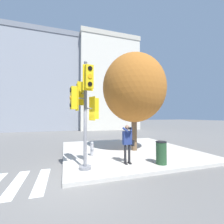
{
  "coord_description": "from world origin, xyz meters",
  "views": [
    {
      "loc": [
        -0.46,
        -5.57,
        2.31
      ],
      "look_at": [
        1.63,
        0.94,
        2.5
      ],
      "focal_mm": 24.0,
      "sensor_mm": 36.0,
      "label": 1
    }
  ],
  "objects_px": {
    "traffic_signal_pole": "(85,103)",
    "person_photographer": "(128,140)",
    "fire_hydrant": "(92,149)",
    "trash_bin": "(161,153)",
    "street_tree": "(134,88)"
  },
  "relations": [
    {
      "from": "traffic_signal_pole",
      "to": "street_tree",
      "type": "bearing_deg",
      "value": 35.33
    },
    {
      "from": "trash_bin",
      "to": "fire_hydrant",
      "type": "bearing_deg",
      "value": 139.58
    },
    {
      "from": "fire_hydrant",
      "to": "street_tree",
      "type": "bearing_deg",
      "value": 11.09
    },
    {
      "from": "traffic_signal_pole",
      "to": "person_photographer",
      "type": "bearing_deg",
      "value": 3.02
    },
    {
      "from": "fire_hydrant",
      "to": "trash_bin",
      "type": "height_order",
      "value": "trash_bin"
    },
    {
      "from": "fire_hydrant",
      "to": "trash_bin",
      "type": "xyz_separation_m",
      "value": [
        2.73,
        -2.33,
        0.13
      ]
    },
    {
      "from": "street_tree",
      "to": "fire_hydrant",
      "type": "bearing_deg",
      "value": -168.91
    },
    {
      "from": "traffic_signal_pole",
      "to": "person_photographer",
      "type": "distance_m",
      "value": 2.57
    },
    {
      "from": "street_tree",
      "to": "fire_hydrant",
      "type": "distance_m",
      "value": 4.58
    },
    {
      "from": "traffic_signal_pole",
      "to": "trash_bin",
      "type": "distance_m",
      "value": 4.05
    },
    {
      "from": "trash_bin",
      "to": "traffic_signal_pole",
      "type": "bearing_deg",
      "value": 172.77
    },
    {
      "from": "street_tree",
      "to": "traffic_signal_pole",
      "type": "bearing_deg",
      "value": -144.67
    },
    {
      "from": "traffic_signal_pole",
      "to": "person_photographer",
      "type": "relative_size",
      "value": 2.56
    },
    {
      "from": "fire_hydrant",
      "to": "traffic_signal_pole",
      "type": "bearing_deg",
      "value": -108.87
    },
    {
      "from": "person_photographer",
      "to": "trash_bin",
      "type": "relative_size",
      "value": 1.71
    }
  ]
}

